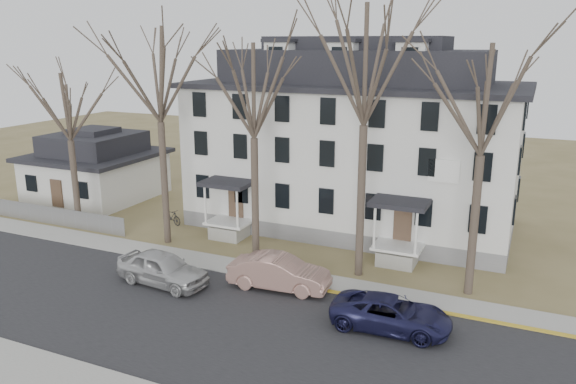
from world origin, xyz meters
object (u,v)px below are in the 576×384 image
at_px(tree_mid_left, 253,84).
at_px(small_house, 96,169).
at_px(tree_center, 366,56).
at_px(car_tan, 279,273).
at_px(car_navy, 391,314).
at_px(bicycle_right, 171,217).
at_px(tree_far_left, 158,67).
at_px(tree_mid_right, 486,92).
at_px(car_silver, 163,269).
at_px(boarding_house, 354,143).
at_px(tree_bungalow, 67,102).
at_px(bicycle_left, 230,231).

bearing_deg(tree_mid_left, small_house, 159.97).
bearing_deg(tree_center, car_tan, -132.79).
relative_size(car_navy, bicycle_right, 2.90).
height_order(tree_far_left, tree_mid_right, tree_far_left).
xyz_separation_m(tree_mid_left, car_tan, (2.97, -3.27, -8.78)).
height_order(small_house, car_tan, small_house).
xyz_separation_m(tree_mid_left, car_silver, (-2.53, -5.18, -8.77)).
xyz_separation_m(small_house, tree_mid_right, (28.50, -6.20, 7.35)).
xyz_separation_m(small_house, tree_center, (23.00, -6.20, 8.84)).
height_order(boarding_house, tree_bungalow, boarding_house).
xyz_separation_m(boarding_house, tree_far_left, (-9.00, -8.15, 4.96)).
relative_size(tree_center, car_navy, 2.93).
bearing_deg(car_tan, tree_mid_left, 37.36).
height_order(car_silver, car_navy, car_silver).
xyz_separation_m(tree_mid_right, car_tan, (-8.53, -3.27, -8.78)).
bearing_deg(car_tan, bicycle_right, 55.47).
relative_size(car_tan, bicycle_left, 2.95).
height_order(boarding_house, tree_far_left, tree_far_left).
xyz_separation_m(tree_mid_left, tree_bungalow, (-13.00, 0.00, -1.48)).
distance_m(boarding_house, car_tan, 12.30).
relative_size(boarding_house, tree_bungalow, 1.93).
height_order(boarding_house, tree_mid_left, tree_mid_left).
height_order(boarding_house, bicycle_right, boarding_house).
bearing_deg(tree_mid_left, tree_far_left, 180.00).
distance_m(small_house, tree_bungalow, 9.43).
bearing_deg(tree_mid_left, tree_mid_right, 0.00).
bearing_deg(car_tan, small_house, 59.76).
bearing_deg(tree_center, small_house, 164.92).
bearing_deg(bicycle_right, tree_center, -87.53).
bearing_deg(boarding_house, tree_mid_right, -43.81).
height_order(tree_bungalow, bicycle_left, tree_bungalow).
height_order(tree_mid_right, bicycle_left, tree_mid_right).
height_order(tree_mid_right, car_silver, tree_mid_right).
bearing_deg(bicycle_left, tree_bungalow, 123.44).
height_order(boarding_house, bicycle_left, boarding_house).
height_order(tree_center, tree_bungalow, tree_center).
xyz_separation_m(tree_mid_left, bicycle_left, (-2.91, 2.13, -9.16)).
bearing_deg(tree_bungalow, bicycle_right, 28.01).
height_order(small_house, bicycle_right, small_house).
xyz_separation_m(small_house, tree_far_left, (11.00, -6.20, 8.09)).
bearing_deg(tree_center, tree_far_left, 180.00).
bearing_deg(bicycle_right, tree_far_left, -134.56).
distance_m(boarding_house, bicycle_right, 12.92).
bearing_deg(tree_mid_right, car_navy, -116.98).
bearing_deg(tree_center, boarding_house, 110.20).
distance_m(boarding_house, car_silver, 15.14).
bearing_deg(bicycle_left, tree_mid_left, -104.65).
height_order(small_house, tree_mid_right, tree_mid_right).
xyz_separation_m(tree_center, tree_bungalow, (-19.00, 0.00, -2.97)).
height_order(tree_mid_left, tree_mid_right, same).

